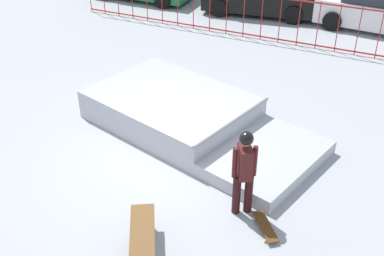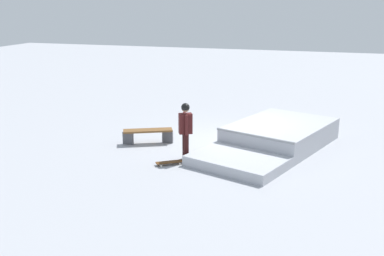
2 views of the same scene
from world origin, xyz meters
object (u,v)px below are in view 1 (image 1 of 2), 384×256
object	(u,v)px
park_bench	(143,243)
skateboard	(265,226)
parked_car_white	(379,8)
skate_ramp	(186,116)
skater	(244,167)

from	to	relation	value
park_bench	skateboard	bearing A→B (deg)	39.16
skateboard	park_bench	distance (m)	2.20
park_bench	parked_car_white	xyz separation A→B (m)	(2.87, 12.38, 0.37)
skate_ramp	skater	distance (m)	3.15
skater	park_bench	distance (m)	2.15
skate_ramp	park_bench	world-z (taller)	skate_ramp
skate_ramp	parked_car_white	world-z (taller)	parked_car_white
skater	skateboard	bearing A→B (deg)	30.38
skater	park_bench	world-z (taller)	skater
skateboard	parked_car_white	bearing A→B (deg)	139.18
skater	skateboard	xyz separation A→B (m)	(0.52, -0.31, -0.93)
skater	skateboard	distance (m)	1.11
skateboard	parked_car_white	xyz separation A→B (m)	(1.18, 11.01, 0.65)
parked_car_white	park_bench	bearing A→B (deg)	-95.33
skateboard	parked_car_white	size ratio (longest dim) A/B	0.18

